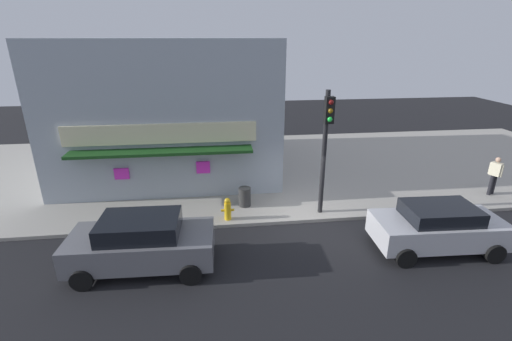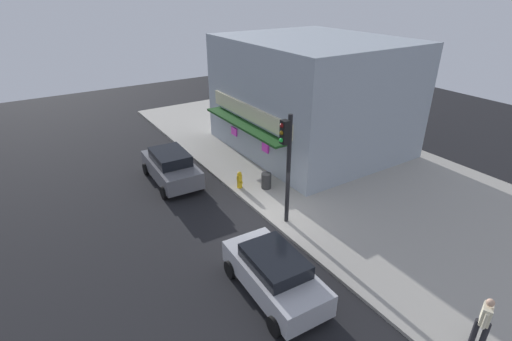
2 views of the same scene
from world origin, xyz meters
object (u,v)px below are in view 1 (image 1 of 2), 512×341
(parked_car_silver, at_px, (438,227))
(parked_car_grey, at_px, (142,242))
(fire_hydrant, at_px, (228,209))
(trash_can, at_px, (245,197))
(pedestrian, at_px, (495,174))
(traffic_light, at_px, (326,138))

(parked_car_silver, relative_size, parked_car_grey, 0.96)
(fire_hydrant, distance_m, parked_car_grey, 3.71)
(trash_can, relative_size, pedestrian, 0.46)
(fire_hydrant, relative_size, trash_can, 1.12)
(fire_hydrant, xyz_separation_m, parked_car_silver, (6.80, -2.66, 0.27))
(fire_hydrant, height_order, trash_can, fire_hydrant)
(pedestrian, bearing_deg, traffic_light, -173.91)
(trash_can, distance_m, pedestrian, 10.98)
(fire_hydrant, relative_size, parked_car_grey, 0.20)
(traffic_light, relative_size, pedestrian, 2.80)
(pedestrian, bearing_deg, parked_car_silver, -143.87)
(fire_hydrant, xyz_separation_m, trash_can, (0.75, 1.11, -0.03))
(parked_car_grey, bearing_deg, parked_car_silver, -0.87)
(fire_hydrant, height_order, parked_car_silver, parked_car_silver)
(trash_can, bearing_deg, parked_car_silver, -31.93)
(fire_hydrant, distance_m, trash_can, 1.34)
(traffic_light, xyz_separation_m, trash_can, (-2.94, 1.04, -2.70))
(pedestrian, height_order, parked_car_silver, pedestrian)
(pedestrian, distance_m, parked_car_grey, 14.83)
(trash_can, bearing_deg, parked_car_grey, -133.67)
(parked_car_silver, distance_m, parked_car_grey, 9.51)
(trash_can, xyz_separation_m, pedestrian, (10.97, -0.18, 0.55))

